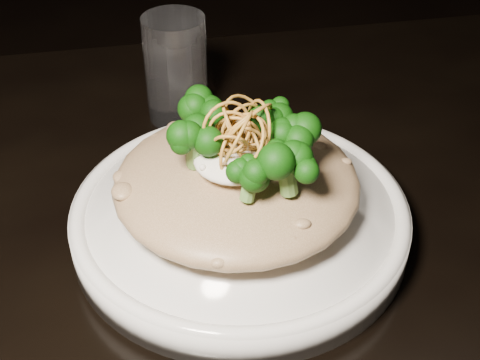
% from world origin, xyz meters
% --- Properties ---
extents(table, '(1.10, 0.80, 0.75)m').
position_xyz_m(table, '(0.00, 0.00, 0.67)').
color(table, black).
rests_on(table, ground).
extents(plate, '(0.27, 0.27, 0.03)m').
position_xyz_m(plate, '(-0.08, 0.03, 0.76)').
color(plate, silver).
rests_on(plate, table).
extents(risotto, '(0.20, 0.20, 0.04)m').
position_xyz_m(risotto, '(-0.08, 0.04, 0.80)').
color(risotto, brown).
rests_on(risotto, plate).
extents(broccoli, '(0.14, 0.14, 0.05)m').
position_xyz_m(broccoli, '(-0.07, 0.03, 0.85)').
color(broccoli, black).
rests_on(broccoli, risotto).
extents(cheese, '(0.06, 0.06, 0.02)m').
position_xyz_m(cheese, '(-0.08, 0.03, 0.83)').
color(cheese, white).
rests_on(cheese, risotto).
extents(shallots, '(0.06, 0.06, 0.04)m').
position_xyz_m(shallots, '(-0.07, 0.03, 0.86)').
color(shallots, brown).
rests_on(shallots, cheese).
extents(drinking_glass, '(0.08, 0.08, 0.11)m').
position_xyz_m(drinking_glass, '(-0.10, 0.22, 0.80)').
color(drinking_glass, white).
rests_on(drinking_glass, table).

